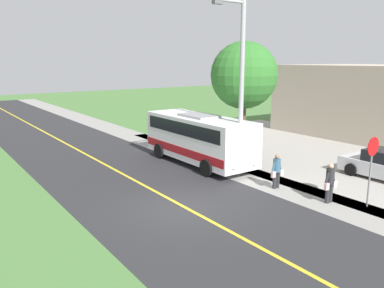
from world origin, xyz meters
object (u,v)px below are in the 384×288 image
at_px(pedestrian_waiting, 277,170).
at_px(stop_sign, 372,160).
at_px(shuttle_bus_front, 199,137).
at_px(street_light_pole, 240,82).
at_px(pedestrian_with_bags, 330,182).
at_px(tree_curbside, 244,76).

bearing_deg(pedestrian_waiting, stop_sign, 108.98).
relative_size(shuttle_bus_front, street_light_pole, 0.89).
relative_size(pedestrian_waiting, stop_sign, 0.56).
height_order(pedestrian_with_bags, pedestrian_waiting, pedestrian_with_bags).
height_order(pedestrian_waiting, street_light_pole, street_light_pole).
xyz_separation_m(pedestrian_with_bags, street_light_pole, (0.32, -5.29, 3.84)).
relative_size(shuttle_bus_front, stop_sign, 2.66).
xyz_separation_m(pedestrian_with_bags, tree_curbside, (-2.20, -7.72, 4.03)).
distance_m(shuttle_bus_front, street_light_pole, 4.34).
relative_size(shuttle_bus_front, tree_curbside, 1.11).
xyz_separation_m(pedestrian_with_bags, pedestrian_waiting, (0.39, -2.56, -0.05)).
distance_m(shuttle_bus_front, stop_sign, 9.55).
height_order(pedestrian_waiting, stop_sign, stop_sign).
distance_m(stop_sign, tree_curbside, 9.48).
bearing_deg(street_light_pole, shuttle_bus_front, -82.99).
distance_m(pedestrian_with_bags, street_light_pole, 6.54).
bearing_deg(pedestrian_waiting, pedestrian_with_bags, 98.66).
height_order(pedestrian_with_bags, tree_curbside, tree_curbside).
relative_size(pedestrian_with_bags, pedestrian_waiting, 1.05).
height_order(shuttle_bus_front, pedestrian_waiting, shuttle_bus_front).
bearing_deg(stop_sign, shuttle_bus_front, -80.50).
height_order(shuttle_bus_front, street_light_pole, street_light_pole).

